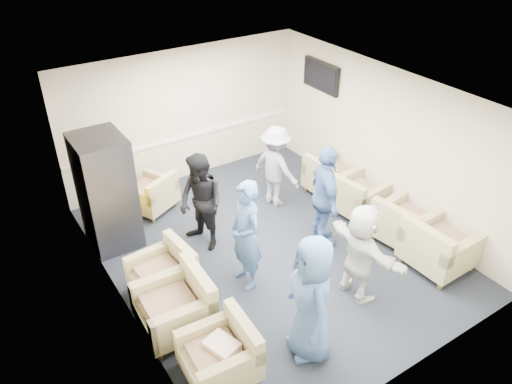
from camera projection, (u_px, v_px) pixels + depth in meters
floor at (269, 249)px, 8.46m from camera, size 6.00×6.00×0.00m
ceiling at (271, 98)px, 7.03m from camera, size 6.00×6.00×0.00m
back_wall at (184, 116)px, 9.88m from camera, size 5.00×0.02×2.70m
front_wall at (420, 294)px, 5.61m from camera, size 5.00×0.02×2.70m
left_wall at (114, 233)px, 6.59m from camera, size 0.02×6.00×2.70m
right_wall at (385, 141)px, 8.90m from camera, size 0.02×6.00×2.70m
chair_rail at (187, 137)px, 10.10m from camera, size 4.98×0.04×0.06m
tv at (321, 76)px, 9.78m from camera, size 0.10×1.00×0.58m
armchair_left_near at (223, 355)px, 6.15m from camera, size 0.89×0.89×0.67m
armchair_left_mid at (178, 307)px, 6.79m from camera, size 0.98×0.98×0.75m
armchair_left_far at (166, 274)px, 7.43m from camera, size 0.89×0.89×0.66m
armchair_right_near at (437, 248)px, 7.86m from camera, size 0.98×0.98×0.76m
armchair_right_midnear at (403, 225)px, 8.44m from camera, size 1.01×1.01×0.71m
armchair_right_midfar at (355, 197)px, 9.21m from camera, size 0.96×0.96×0.69m
armchair_right_far at (330, 179)px, 9.76m from camera, size 0.91×0.91×0.70m
armchair_corner at (152, 195)px, 9.31m from camera, size 1.08×1.08×0.65m
vending_machine at (107, 192)px, 8.16m from camera, size 0.80×0.93×1.97m
backpack at (195, 282)px, 7.40m from camera, size 0.31×0.25×0.48m
pillow at (222, 346)px, 6.06m from camera, size 0.40×0.47×0.11m
person_front_left at (311, 299)px, 6.17m from camera, size 0.83×1.02×1.81m
person_mid_left at (246, 236)px, 7.30m from camera, size 0.46×0.67×1.78m
person_back_left at (201, 203)px, 8.11m from camera, size 0.80×0.94×1.70m
person_back_right at (276, 167)px, 9.25m from camera, size 0.82×1.14×1.60m
person_mid_right at (325, 198)px, 8.15m from camera, size 0.81×1.15×1.82m
person_front_right at (361, 252)px, 7.14m from camera, size 0.48×1.46×1.56m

